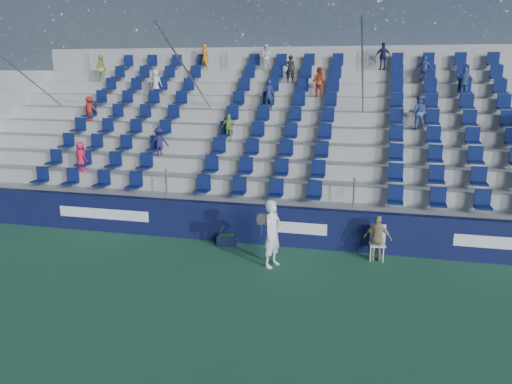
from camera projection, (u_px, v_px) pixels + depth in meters
The scene contains 7 objects.
ground at pixel (222, 283), 12.48m from camera, with size 70.00×70.00×0.00m, color #2E6C47.
sponsor_wall at pixel (252, 224), 15.31m from camera, with size 24.00×0.32×1.20m.
grandstand at pixel (284, 150), 19.77m from camera, with size 24.00×8.17×6.63m.
tennis_player at pixel (272, 233), 13.37m from camera, with size 0.72×0.78×1.85m.
line_judge_chair at pixel (378, 240), 13.99m from camera, with size 0.47×0.49×0.98m.
line_judge at pixel (378, 238), 13.82m from camera, with size 0.76×0.32×1.30m, color tan.
ball_bin at pixel (227, 239), 15.20m from camera, with size 0.64×0.48×0.33m.
Camera 1 is at (3.60, -11.06, 5.15)m, focal length 35.00 mm.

